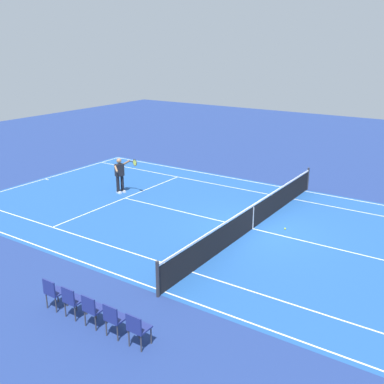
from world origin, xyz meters
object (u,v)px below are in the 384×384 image
Objects in this scene: tennis_player_near at (120,174)px; spectator_chair_3 at (72,299)px; tennis_ball at (285,229)px; spectator_chair_0 at (137,327)px; spectator_chair_4 at (53,291)px; tennis_net at (253,217)px; spectator_chair_1 at (114,317)px; spectator_chair_2 at (92,308)px.

tennis_player_near is 10.17m from spectator_chair_3.
spectator_chair_0 reaches higher than tennis_ball.
tennis_player_near is at bearing -57.96° from spectator_chair_4.
tennis_player_near reaches higher than spectator_chair_3.
spectator_chair_4 is (1.90, 7.78, 0.03)m from tennis_net.
tennis_player_near is 11.06m from spectator_chair_1.
tennis_net is 177.27× the size of tennis_ball.
spectator_chair_1 is (0.71, 0.00, 0.00)m from spectator_chair_0.
tennis_ball is 8.91m from spectator_chair_4.
tennis_ball is at bearing -149.89° from tennis_net.
spectator_chair_3 is at bearing 125.46° from tennis_player_near.
tennis_player_near is 9.77m from spectator_chair_4.
spectator_chair_1 and spectator_chair_4 have the same top height.
spectator_chair_1 is 1.00× the size of spectator_chair_2.
spectator_chair_3 is at bearing 180.00° from spectator_chair_4.
spectator_chair_4 is at bearing 0.00° from spectator_chair_0.
tennis_ball is (-8.14, -0.11, -0.90)m from tennis_player_near.
tennis_net is 6.89× the size of tennis_player_near.
spectator_chair_4 is at bearing 0.00° from spectator_chair_1.
spectator_chair_1 reaches higher than tennis_ball.
spectator_chair_2 and spectator_chair_4 have the same top height.
spectator_chair_1 is (-0.24, 7.78, 0.03)m from tennis_net.
spectator_chair_1 and spectator_chair_3 have the same top height.
tennis_player_near reaches higher than spectator_chair_1.
spectator_chair_0 is at bearing 89.31° from tennis_ball.
tennis_ball is at bearing -95.55° from spectator_chair_1.
tennis_ball is at bearing -104.96° from spectator_chair_3.
spectator_chair_0 is at bearing 97.00° from tennis_net.
spectator_chair_0 and spectator_chair_3 have the same top height.
tennis_player_near is at bearing -45.85° from spectator_chair_0.
spectator_chair_3 reaches higher than tennis_ball.
spectator_chair_3 and spectator_chair_4 have the same top height.
tennis_player_near is 1.93× the size of spectator_chair_0.
spectator_chair_0 is (-8.04, 8.28, -0.41)m from tennis_player_near.
spectator_chair_0 and spectator_chair_2 have the same top height.
spectator_chair_1 is 1.43m from spectator_chair_3.
tennis_net is at bearing 175.96° from tennis_player_near.
spectator_chair_3 is (2.24, 8.39, 0.49)m from tennis_ball.
spectator_chair_0 is 1.00× the size of spectator_chair_3.
spectator_chair_1 and spectator_chair_2 have the same top height.
tennis_player_near is 1.93× the size of spectator_chair_3.
spectator_chair_2 is 0.71m from spectator_chair_3.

